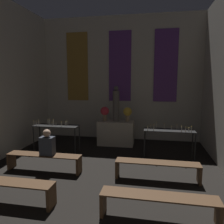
{
  "coord_description": "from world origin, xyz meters",
  "views": [
    {
      "loc": [
        1.34,
        1.47,
        2.38
      ],
      "look_at": [
        0.0,
        8.53,
        1.35
      ],
      "focal_mm": 35.0,
      "sensor_mm": 36.0,
      "label": 1
    }
  ],
  "objects_px": {
    "statue": "(116,105)",
    "flower_vase_left": "(105,112)",
    "flower_vase_right": "(128,113)",
    "pew_third_right": "(158,202)",
    "pew_back_left": "(44,159)",
    "candle_rack_right": "(169,134)",
    "pew_back_right": "(157,167)",
    "altar": "(116,133)",
    "pew_third_left": "(5,187)",
    "person_seated": "(47,144)",
    "candle_rack_left": "(56,129)"
  },
  "relations": [
    {
      "from": "candle_rack_left",
      "to": "flower_vase_left",
      "type": "bearing_deg",
      "value": 38.99
    },
    {
      "from": "flower_vase_left",
      "to": "pew_back_right",
      "type": "height_order",
      "value": "flower_vase_left"
    },
    {
      "from": "altar",
      "to": "pew_back_right",
      "type": "bearing_deg",
      "value": -61.73
    },
    {
      "from": "flower_vase_right",
      "to": "candle_rack_right",
      "type": "xyz_separation_m",
      "value": [
        1.41,
        -1.15,
        -0.44
      ]
    },
    {
      "from": "statue",
      "to": "pew_third_right",
      "type": "relative_size",
      "value": 0.65
    },
    {
      "from": "candle_rack_left",
      "to": "pew_back_left",
      "type": "distance_m",
      "value": 1.69
    },
    {
      "from": "altar",
      "to": "statue",
      "type": "distance_m",
      "value": 1.06
    },
    {
      "from": "pew_back_left",
      "to": "flower_vase_right",
      "type": "bearing_deg",
      "value": 55.24
    },
    {
      "from": "pew_third_right",
      "to": "pew_back_left",
      "type": "bearing_deg",
      "value": 152.01
    },
    {
      "from": "statue",
      "to": "pew_third_left",
      "type": "xyz_separation_m",
      "value": [
        -1.47,
        -4.3,
        -1.17
      ]
    },
    {
      "from": "flower_vase_right",
      "to": "candle_rack_left",
      "type": "distance_m",
      "value": 2.59
    },
    {
      "from": "altar",
      "to": "person_seated",
      "type": "bearing_deg",
      "value": -116.45
    },
    {
      "from": "statue",
      "to": "pew_back_right",
      "type": "height_order",
      "value": "statue"
    },
    {
      "from": "flower_vase_right",
      "to": "pew_third_right",
      "type": "distance_m",
      "value": 4.52
    },
    {
      "from": "altar",
      "to": "candle_rack_left",
      "type": "xyz_separation_m",
      "value": [
        -1.85,
        -1.15,
        0.34
      ]
    },
    {
      "from": "altar",
      "to": "flower_vase_left",
      "type": "relative_size",
      "value": 2.5
    },
    {
      "from": "flower_vase_right",
      "to": "person_seated",
      "type": "height_order",
      "value": "flower_vase_right"
    },
    {
      "from": "pew_back_left",
      "to": "pew_back_right",
      "type": "relative_size",
      "value": 1.0
    },
    {
      "from": "flower_vase_right",
      "to": "pew_back_right",
      "type": "relative_size",
      "value": 0.26
    },
    {
      "from": "flower_vase_left",
      "to": "pew_back_left",
      "type": "relative_size",
      "value": 0.26
    },
    {
      "from": "flower_vase_right",
      "to": "pew_third_right",
      "type": "height_order",
      "value": "flower_vase_right"
    },
    {
      "from": "pew_third_left",
      "to": "pew_third_right",
      "type": "relative_size",
      "value": 1.0
    },
    {
      "from": "pew_third_right",
      "to": "pew_third_left",
      "type": "bearing_deg",
      "value": 180.0
    },
    {
      "from": "pew_back_left",
      "to": "pew_back_right",
      "type": "height_order",
      "value": "same"
    },
    {
      "from": "altar",
      "to": "flower_vase_right",
      "type": "relative_size",
      "value": 2.5
    },
    {
      "from": "candle_rack_left",
      "to": "person_seated",
      "type": "xyz_separation_m",
      "value": [
        0.49,
        -1.59,
        -0.04
      ]
    },
    {
      "from": "statue",
      "to": "pew_third_right",
      "type": "height_order",
      "value": "statue"
    },
    {
      "from": "candle_rack_right",
      "to": "pew_third_left",
      "type": "xyz_separation_m",
      "value": [
        -3.31,
        -3.15,
        -0.46
      ]
    },
    {
      "from": "pew_third_right",
      "to": "flower_vase_left",
      "type": "bearing_deg",
      "value": 113.82
    },
    {
      "from": "candle_rack_left",
      "to": "pew_third_left",
      "type": "bearing_deg",
      "value": -83.15
    },
    {
      "from": "statue",
      "to": "candle_rack_right",
      "type": "distance_m",
      "value": 2.29
    },
    {
      "from": "altar",
      "to": "flower_vase_right",
      "type": "xyz_separation_m",
      "value": [
        0.43,
        0.0,
        0.78
      ]
    },
    {
      "from": "altar",
      "to": "statue",
      "type": "bearing_deg",
      "value": 0.0
    },
    {
      "from": "pew_back_right",
      "to": "altar",
      "type": "bearing_deg",
      "value": 118.27
    },
    {
      "from": "candle_rack_right",
      "to": "statue",
      "type": "bearing_deg",
      "value": 148.0
    },
    {
      "from": "statue",
      "to": "flower_vase_left",
      "type": "relative_size",
      "value": 2.47
    },
    {
      "from": "statue",
      "to": "flower_vase_right",
      "type": "xyz_separation_m",
      "value": [
        0.43,
        0.0,
        -0.28
      ]
    },
    {
      "from": "candle_rack_right",
      "to": "person_seated",
      "type": "relative_size",
      "value": 2.23
    },
    {
      "from": "pew_third_right",
      "to": "candle_rack_left",
      "type": "bearing_deg",
      "value": 136.51
    },
    {
      "from": "altar",
      "to": "person_seated",
      "type": "relative_size",
      "value": 1.93
    },
    {
      "from": "candle_rack_left",
      "to": "pew_back_right",
      "type": "height_order",
      "value": "candle_rack_left"
    },
    {
      "from": "statue",
      "to": "person_seated",
      "type": "bearing_deg",
      "value": -116.45
    },
    {
      "from": "flower_vase_right",
      "to": "pew_third_left",
      "type": "distance_m",
      "value": 4.79
    },
    {
      "from": "candle_rack_left",
      "to": "pew_third_left",
      "type": "height_order",
      "value": "candle_rack_left"
    },
    {
      "from": "pew_back_right",
      "to": "candle_rack_right",
      "type": "bearing_deg",
      "value": 76.85
    },
    {
      "from": "statue",
      "to": "pew_third_left",
      "type": "distance_m",
      "value": 4.7
    },
    {
      "from": "pew_third_left",
      "to": "pew_third_right",
      "type": "height_order",
      "value": "same"
    },
    {
      "from": "candle_rack_left",
      "to": "pew_back_left",
      "type": "relative_size",
      "value": 0.76
    },
    {
      "from": "candle_rack_right",
      "to": "pew_back_left",
      "type": "xyz_separation_m",
      "value": [
        -3.31,
        -1.59,
        -0.46
      ]
    },
    {
      "from": "altar",
      "to": "pew_third_left",
      "type": "bearing_deg",
      "value": -108.89
    }
  ]
}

